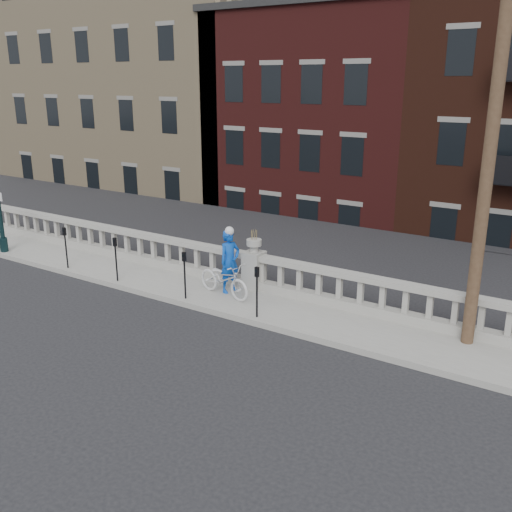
{
  "coord_description": "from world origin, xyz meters",
  "views": [
    {
      "loc": [
        8.68,
        -9.29,
        6.05
      ],
      "look_at": [
        0.55,
        3.2,
        1.41
      ],
      "focal_mm": 40.0,
      "sensor_mm": 36.0,
      "label": 1
    }
  ],
  "objects": [
    {
      "name": "ground",
      "position": [
        0.0,
        0.0,
        0.0
      ],
      "size": [
        120.0,
        120.0,
        0.0
      ],
      "primitive_type": "plane",
      "color": "black",
      "rests_on": "ground"
    },
    {
      "name": "sidewalk",
      "position": [
        0.0,
        3.0,
        0.07
      ],
      "size": [
        32.0,
        2.2,
        0.15
      ],
      "primitive_type": "cube",
      "color": "gray",
      "rests_on": "ground"
    },
    {
      "name": "balustrade",
      "position": [
        0.0,
        3.95,
        0.64
      ],
      "size": [
        28.0,
        0.34,
        1.03
      ],
      "color": "gray",
      "rests_on": "sidewalk"
    },
    {
      "name": "planter_pedestal",
      "position": [
        0.0,
        3.95,
        0.83
      ],
      "size": [
        0.55,
        0.55,
        1.76
      ],
      "color": "gray",
      "rests_on": "sidewalk"
    },
    {
      "name": "lower_level",
      "position": [
        0.56,
        23.04,
        2.63
      ],
      "size": [
        80.0,
        44.0,
        20.8
      ],
      "color": "#605E59",
      "rests_on": "ground"
    },
    {
      "name": "utility_pole",
      "position": [
        6.2,
        3.6,
        5.24
      ],
      "size": [
        1.6,
        0.28,
        10.0
      ],
      "color": "#422D1E",
      "rests_on": "sidewalk"
    },
    {
      "name": "parking_meter_a",
      "position": [
        -6.09,
        2.15,
        1.0
      ],
      "size": [
        0.1,
        0.09,
        1.36
      ],
      "color": "black",
      "rests_on": "sidewalk"
    },
    {
      "name": "parking_meter_b",
      "position": [
        -3.81,
        2.15,
        1.0
      ],
      "size": [
        0.1,
        0.09,
        1.36
      ],
      "color": "black",
      "rests_on": "sidewalk"
    },
    {
      "name": "parking_meter_c",
      "position": [
        -1.12,
        2.15,
        1.0
      ],
      "size": [
        0.1,
        0.09,
        1.36
      ],
      "color": "black",
      "rests_on": "sidewalk"
    },
    {
      "name": "parking_meter_d",
      "position": [
        1.27,
        2.15,
        1.0
      ],
      "size": [
        0.1,
        0.09,
        1.36
      ],
      "color": "black",
      "rests_on": "sidewalk"
    },
    {
      "name": "bicycle",
      "position": [
        -0.35,
        2.93,
        0.65
      ],
      "size": [
        2.0,
        1.02,
        1.0
      ],
      "primitive_type": "imported",
      "rotation": [
        0.0,
        0.0,
        1.38
      ],
      "color": "silver",
      "rests_on": "sidewalk"
    },
    {
      "name": "cyclist",
      "position": [
        -0.39,
        3.28,
        1.07
      ],
      "size": [
        0.61,
        0.77,
        1.83
      ],
      "primitive_type": "imported",
      "rotation": [
        0.0,
        0.0,
        1.27
      ],
      "color": "#0B42AF",
      "rests_on": "sidewalk"
    }
  ]
}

